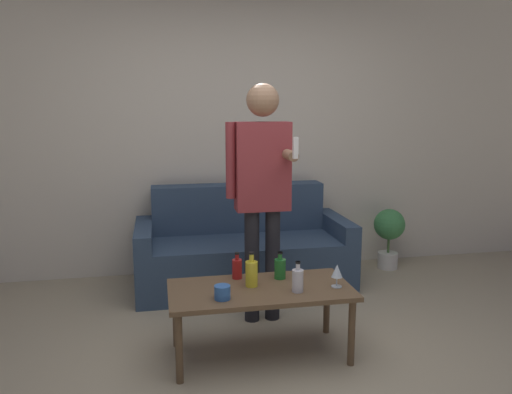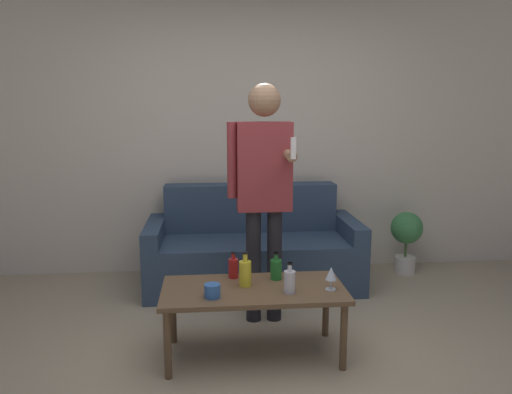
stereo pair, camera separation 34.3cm
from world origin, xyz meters
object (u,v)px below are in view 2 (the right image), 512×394
at_px(couch, 253,250).
at_px(bottle_orange, 245,272).
at_px(person_standing_front, 264,182).
at_px(coffee_table, 254,295).

xyz_separation_m(couch, bottle_orange, (-0.16, -1.27, 0.23)).
height_order(couch, person_standing_front, person_standing_front).
height_order(coffee_table, bottle_orange, bottle_orange).
xyz_separation_m(couch, coffee_table, (-0.11, -1.31, 0.10)).
xyz_separation_m(couch, person_standing_front, (0.01, -0.78, 0.73)).
bearing_deg(person_standing_front, coffee_table, -102.74).
bearing_deg(bottle_orange, coffee_table, -39.19).
xyz_separation_m(bottle_orange, person_standing_front, (0.17, 0.49, 0.50)).
height_order(coffee_table, person_standing_front, person_standing_front).
distance_m(bottle_orange, person_standing_front, 0.72).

